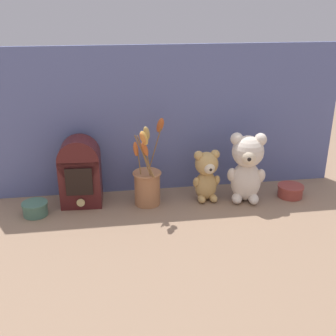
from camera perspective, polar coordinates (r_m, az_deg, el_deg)
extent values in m
plane|color=#8E7056|center=(1.68, 0.10, -5.00)|extent=(4.00, 4.00, 0.00)
cube|color=slate|center=(1.72, -0.75, 6.46)|extent=(1.49, 0.02, 0.60)
ellipsoid|color=beige|center=(1.72, 10.45, -1.73)|extent=(0.14, 0.12, 0.16)
sphere|color=beige|center=(1.67, 10.75, 2.26)|extent=(0.13, 0.13, 0.13)
sphere|color=beige|center=(1.63, 10.86, 1.46)|extent=(0.06, 0.06, 0.06)
sphere|color=black|center=(1.61, 10.94, 1.18)|extent=(0.02, 0.02, 0.02)
sphere|color=beige|center=(1.66, 12.41, 3.79)|extent=(0.05, 0.05, 0.05)
sphere|color=beige|center=(1.65, 9.31, 3.91)|extent=(0.05, 0.05, 0.05)
ellipsoid|color=beige|center=(1.70, 12.45, -1.03)|extent=(0.05, 0.06, 0.07)
ellipsoid|color=beige|center=(1.69, 8.63, -0.91)|extent=(0.05, 0.06, 0.07)
ellipsoid|color=beige|center=(1.71, 11.51, -4.12)|extent=(0.06, 0.07, 0.04)
ellipsoid|color=beige|center=(1.71, 9.30, -4.06)|extent=(0.06, 0.07, 0.04)
ellipsoid|color=tan|center=(1.71, 5.14, -2.36)|extent=(0.09, 0.08, 0.12)
sphere|color=tan|center=(1.67, 5.25, 0.60)|extent=(0.09, 0.09, 0.09)
sphere|color=beige|center=(1.64, 5.60, -0.01)|extent=(0.04, 0.04, 0.04)
sphere|color=black|center=(1.62, 5.80, -0.23)|extent=(0.01, 0.01, 0.01)
sphere|color=tan|center=(1.67, 6.40, 1.86)|extent=(0.04, 0.04, 0.04)
sphere|color=tan|center=(1.65, 4.17, 1.70)|extent=(0.04, 0.04, 0.04)
ellipsoid|color=tan|center=(1.70, 6.60, -1.67)|extent=(0.03, 0.04, 0.05)
ellipsoid|color=tan|center=(1.68, 3.85, -1.92)|extent=(0.03, 0.04, 0.05)
ellipsoid|color=tan|center=(1.71, 6.14, -4.04)|extent=(0.03, 0.05, 0.03)
ellipsoid|color=tan|center=(1.70, 4.56, -4.20)|extent=(0.03, 0.05, 0.03)
cylinder|color=#AD7047|center=(1.66, -2.83, -2.69)|extent=(0.10, 0.10, 0.14)
torus|color=#AD7047|center=(1.64, -2.87, -0.69)|extent=(0.11, 0.11, 0.01)
cylinder|color=olive|center=(1.60, -3.94, 0.95)|extent=(0.01, 0.03, 0.10)
ellipsoid|color=#C65B28|center=(1.58, -4.38, 2.58)|extent=(0.03, 0.04, 0.06)
cylinder|color=olive|center=(1.57, -2.89, 1.91)|extent=(0.03, 0.01, 0.17)
ellipsoid|color=tan|center=(1.53, -2.93, 4.73)|extent=(0.03, 0.02, 0.05)
cylinder|color=olive|center=(1.56, -3.10, 1.56)|extent=(0.06, 0.02, 0.16)
ellipsoid|color=gold|center=(1.51, -3.27, 4.07)|extent=(0.05, 0.03, 0.06)
cylinder|color=olive|center=(1.58, -3.04, 0.87)|extent=(0.04, 0.01, 0.11)
ellipsoid|color=#C65B28|center=(1.54, -3.15, 2.59)|extent=(0.04, 0.03, 0.06)
cylinder|color=olive|center=(1.55, -3.19, 1.53)|extent=(0.07, 0.02, 0.17)
ellipsoid|color=orange|center=(1.49, -3.43, 4.02)|extent=(0.04, 0.02, 0.05)
cylinder|color=olive|center=(1.64, -1.73, 2.75)|extent=(0.05, 0.05, 0.17)
ellipsoid|color=#C65B28|center=(1.63, -1.06, 5.81)|extent=(0.05, 0.05, 0.07)
cube|color=#4C1919|center=(1.68, -11.70, -1.73)|extent=(0.16, 0.12, 0.20)
cylinder|color=#4C1919|center=(1.65, -11.96, 1.40)|extent=(0.16, 0.12, 0.16)
cube|color=black|center=(1.62, -11.96, -1.82)|extent=(0.10, 0.01, 0.11)
cylinder|color=#D6BC7A|center=(1.65, -11.73, -4.57)|extent=(0.03, 0.01, 0.03)
cylinder|color=#993D33|center=(1.81, 16.18, -3.09)|extent=(0.10, 0.10, 0.04)
cylinder|color=#993D33|center=(1.80, 16.26, -2.38)|extent=(0.11, 0.11, 0.01)
cylinder|color=#47705B|center=(1.67, -17.53, -5.42)|extent=(0.09, 0.09, 0.04)
cylinder|color=#47705B|center=(1.66, -17.63, -4.63)|extent=(0.10, 0.10, 0.01)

